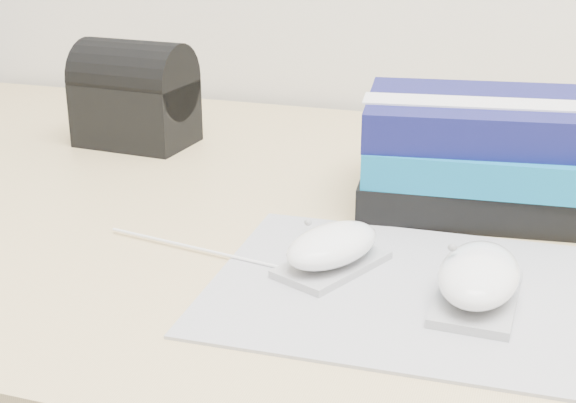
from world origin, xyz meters
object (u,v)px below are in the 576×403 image
(mouse_rear, at_px, (332,248))
(pouch, at_px, (135,94))
(desk, at_px, (396,376))
(book_stack, at_px, (477,153))
(mouse_front, at_px, (479,278))

(mouse_rear, bearing_deg, pouch, 139.65)
(desk, relative_size, book_stack, 6.39)
(pouch, bearing_deg, mouse_front, -33.97)
(mouse_rear, height_order, book_stack, book_stack)
(mouse_rear, distance_m, mouse_front, 0.13)
(mouse_front, relative_size, pouch, 0.77)
(book_stack, distance_m, pouch, 0.45)
(desk, distance_m, book_stack, 0.30)
(mouse_front, bearing_deg, mouse_rear, 169.38)
(desk, height_order, mouse_front, mouse_front)
(mouse_rear, relative_size, book_stack, 0.46)
(book_stack, bearing_deg, mouse_rear, -115.02)
(mouse_front, bearing_deg, desk, 112.71)
(pouch, bearing_deg, mouse_rear, -40.35)
(desk, xyz_separation_m, book_stack, (0.07, -0.01, 0.29))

